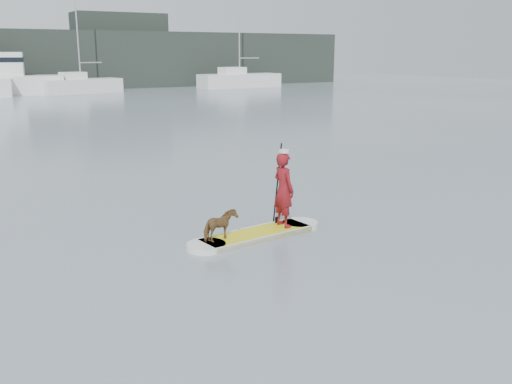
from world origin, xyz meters
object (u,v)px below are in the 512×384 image
paddleboard (256,235)px  dog (220,226)px  sailboat_f (239,79)px  paddler (284,190)px  sailboat_e (80,85)px

paddleboard → dog: dog is taller
paddleboard → sailboat_f: (24.80, 46.08, 0.88)m
paddler → sailboat_e: sailboat_e is taller
paddler → sailboat_e: bearing=-12.5°
sailboat_e → dog: bearing=-111.5°
paddler → sailboat_e: (6.81, 45.96, -0.15)m
dog → sailboat_f: sailboat_f is taller
dog → paddleboard: bearing=-98.4°
paddleboard → sailboat_e: (7.55, 46.05, 0.73)m
paddler → sailboat_f: sailboat_f is taller
dog → sailboat_e: sailboat_e is taller
sailboat_e → sailboat_f: sailboat_f is taller
paddler → dog: size_ratio=2.21×
paddler → dog: paddler is taller
dog → sailboat_f: 52.86m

